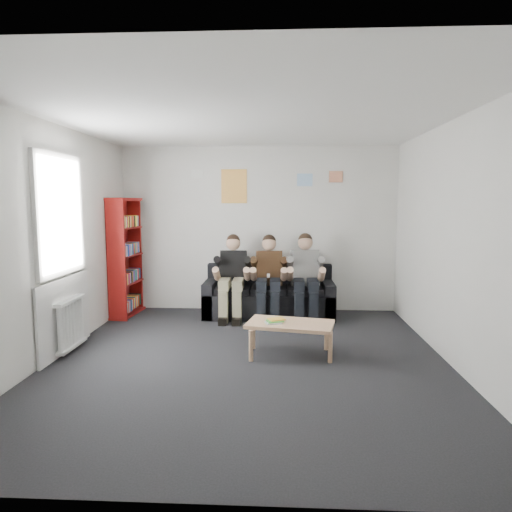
{
  "coord_description": "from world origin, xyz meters",
  "views": [
    {
      "loc": [
        0.35,
        -5.01,
        1.81
      ],
      "look_at": [
        0.02,
        1.3,
        1.05
      ],
      "focal_mm": 32.0,
      "sensor_mm": 36.0,
      "label": 1
    }
  ],
  "objects": [
    {
      "name": "coffee_table",
      "position": [
        0.48,
        0.2,
        0.35
      ],
      "size": [
        0.99,
        0.55,
        0.4
      ],
      "rotation": [
        0.0,
        0.0,
        -0.2
      ],
      "color": "tan",
      "rests_on": "ground"
    },
    {
      "name": "sofa",
      "position": [
        0.18,
        2.12,
        0.28
      ],
      "size": [
        2.02,
        0.83,
        0.78
      ],
      "color": "black",
      "rests_on": "ground"
    },
    {
      "name": "room_shell",
      "position": [
        0.0,
        0.0,
        1.35
      ],
      "size": [
        5.0,
        5.0,
        5.0
      ],
      "color": "black",
      "rests_on": "ground"
    },
    {
      "name": "window",
      "position": [
        -2.22,
        0.2,
        1.03
      ],
      "size": [
        0.05,
        1.3,
        2.36
      ],
      "color": "white",
      "rests_on": "room_shell"
    },
    {
      "name": "radiator",
      "position": [
        -2.15,
        0.2,
        0.35
      ],
      "size": [
        0.1,
        0.64,
        0.6
      ],
      "color": "white",
      "rests_on": "ground"
    },
    {
      "name": "game_cases",
      "position": [
        0.3,
        0.18,
        0.42
      ],
      "size": [
        0.22,
        0.19,
        0.04
      ],
      "rotation": [
        0.0,
        0.0,
        0.29
      ],
      "color": "beige",
      "rests_on": "coffee_table"
    },
    {
      "name": "person_right",
      "position": [
        0.75,
        1.92,
        0.64
      ],
      "size": [
        0.42,
        0.89,
        1.31
      ],
      "rotation": [
        0.0,
        0.0,
        0.15
      ],
      "color": "white",
      "rests_on": "sofa"
    },
    {
      "name": "poster_pink",
      "position": [
        1.25,
        2.49,
        2.2
      ],
      "size": [
        0.22,
        0.01,
        0.18
      ],
      "primitive_type": "cube",
      "color": "#C33D78",
      "rests_on": "room_shell"
    },
    {
      "name": "poster_sign",
      "position": [
        -1.0,
        2.49,
        2.25
      ],
      "size": [
        0.2,
        0.01,
        0.14
      ],
      "primitive_type": "cube",
      "color": "white",
      "rests_on": "room_shell"
    },
    {
      "name": "person_left",
      "position": [
        -0.38,
        1.92,
        0.64
      ],
      "size": [
        0.41,
        0.87,
        1.29
      ],
      "rotation": [
        0.0,
        0.0,
        0.0
      ],
      "color": "black",
      "rests_on": "sofa"
    },
    {
      "name": "poster_blue",
      "position": [
        0.75,
        2.49,
        2.15
      ],
      "size": [
        0.25,
        0.01,
        0.2
      ],
      "primitive_type": "cube",
      "color": "#429BE0",
      "rests_on": "room_shell"
    },
    {
      "name": "bookshelf",
      "position": [
        -2.08,
        2.03,
        0.93
      ],
      "size": [
        0.28,
        0.84,
        1.86
      ],
      "rotation": [
        0.0,
        0.0,
        -0.1
      ],
      "color": "maroon",
      "rests_on": "ground"
    },
    {
      "name": "person_middle",
      "position": [
        0.18,
        1.92,
        0.63
      ],
      "size": [
        0.41,
        0.87,
        1.29
      ],
      "rotation": [
        0.0,
        0.0,
        0.07
      ],
      "color": "#452F17",
      "rests_on": "sofa"
    },
    {
      "name": "poster_large",
      "position": [
        -0.4,
        2.49,
        2.05
      ],
      "size": [
        0.42,
        0.01,
        0.55
      ],
      "primitive_type": "cube",
      "color": "#EFE254",
      "rests_on": "room_shell"
    }
  ]
}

